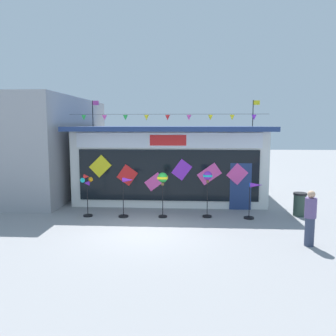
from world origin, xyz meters
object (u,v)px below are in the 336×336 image
object	(u,v)px
wind_spinner_far_left	(87,188)
trash_bin	(300,204)
person_near_camera	(310,218)
wind_spinner_right	(253,196)
wind_spinner_left	(126,194)
kite_shop_building	(172,161)
wind_spinner_center_left	(163,181)
wind_spinner_center_right	(208,182)

from	to	relation	value
wind_spinner_far_left	trash_bin	size ratio (longest dim) A/B	1.82
person_near_camera	wind_spinner_right	bearing A→B (deg)	-51.07
wind_spinner_left	wind_spinner_right	bearing A→B (deg)	0.92
kite_shop_building	person_near_camera	distance (m)	8.55
trash_bin	wind_spinner_left	bearing A→B (deg)	-174.77
wind_spinner_far_left	wind_spinner_left	bearing A→B (deg)	0.21
wind_spinner_left	wind_spinner_center_left	xyz separation A→B (m)	(1.43, 0.07, 0.51)
wind_spinner_center_left	trash_bin	world-z (taller)	wind_spinner_center_left
person_near_camera	trash_bin	distance (m)	3.58
wind_spinner_far_left	wind_spinner_right	xyz separation A→B (m)	(6.47, 0.08, -0.27)
wind_spinner_far_left	trash_bin	xyz separation A→B (m)	(8.40, 0.63, -0.67)
wind_spinner_center_left	person_near_camera	distance (m)	5.50
wind_spinner_center_left	wind_spinner_center_right	world-z (taller)	wind_spinner_center_right
kite_shop_building	trash_bin	bearing A→B (deg)	-35.20
wind_spinner_left	wind_spinner_center_right	world-z (taller)	wind_spinner_center_right
kite_shop_building	wind_spinner_right	world-z (taller)	kite_shop_building
wind_spinner_right	trash_bin	bearing A→B (deg)	15.88
wind_spinner_center_right	wind_spinner_right	xyz separation A→B (m)	(1.75, -0.12, -0.53)
wind_spinner_right	person_near_camera	distance (m)	3.14
person_near_camera	trash_bin	xyz separation A→B (m)	(0.80, 3.47, -0.38)
kite_shop_building	wind_spinner_center_right	distance (m)	4.49
kite_shop_building	trash_bin	size ratio (longest dim) A/B	9.64
kite_shop_building	wind_spinner_far_left	distance (m)	5.40
trash_bin	kite_shop_building	bearing A→B (deg)	144.80
wind_spinner_left	person_near_camera	xyz separation A→B (m)	(6.06, -2.85, -0.06)
wind_spinner_far_left	wind_spinner_center_right	distance (m)	4.73
wind_spinner_left	trash_bin	distance (m)	6.90
wind_spinner_left	wind_spinner_center_left	distance (m)	1.52
wind_spinner_center_right	trash_bin	world-z (taller)	wind_spinner_center_right
kite_shop_building	wind_spinner_center_right	size ratio (longest dim) A/B	4.93
wind_spinner_left	wind_spinner_center_right	xyz separation A→B (m)	(3.18, 0.19, 0.49)
wind_spinner_far_left	wind_spinner_center_left	distance (m)	2.99
wind_spinner_left	wind_spinner_right	distance (m)	4.93
wind_spinner_right	wind_spinner_far_left	bearing A→B (deg)	-179.25
kite_shop_building	wind_spinner_center_right	bearing A→B (deg)	-68.81
kite_shop_building	wind_spinner_center_left	bearing A→B (deg)	-91.65
wind_spinner_far_left	person_near_camera	distance (m)	8.12
wind_spinner_left	person_near_camera	world-z (taller)	person_near_camera
wind_spinner_center_left	wind_spinner_center_right	distance (m)	1.75
wind_spinner_left	kite_shop_building	bearing A→B (deg)	70.36
wind_spinner_far_left	wind_spinner_center_right	world-z (taller)	wind_spinner_center_right
wind_spinner_center_left	wind_spinner_center_right	xyz separation A→B (m)	(1.74, 0.12, -0.02)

